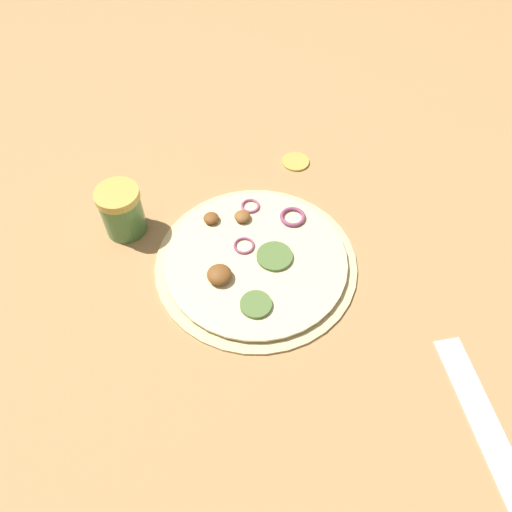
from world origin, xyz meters
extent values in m
plane|color=tan|center=(0.00, 0.00, 0.00)|extent=(3.00, 3.00, 0.00)
cylinder|color=beige|center=(0.00, 0.00, 0.00)|extent=(0.28, 0.28, 0.01)
cylinder|color=beige|center=(0.00, 0.00, 0.01)|extent=(0.25, 0.25, 0.00)
cylinder|color=#567538|center=(0.03, 0.00, 0.01)|extent=(0.05, 0.05, 0.00)
ellipsoid|color=brown|center=(-0.05, -0.03, 0.02)|extent=(0.03, 0.03, 0.02)
ellipsoid|color=brown|center=(-0.01, 0.07, 0.02)|extent=(0.02, 0.02, 0.01)
cylinder|color=#567538|center=(-0.01, -0.07, 0.01)|extent=(0.04, 0.04, 0.01)
torus|color=#934266|center=(0.06, 0.07, 0.01)|extent=(0.04, 0.04, 0.01)
torus|color=#934266|center=(-0.01, 0.02, 0.01)|extent=(0.03, 0.03, 0.00)
torus|color=#A34C70|center=(0.00, 0.10, 0.01)|extent=(0.03, 0.03, 0.00)
ellipsoid|color=brown|center=(-0.06, 0.07, 0.02)|extent=(0.02, 0.02, 0.01)
cube|color=silver|center=(0.23, -0.23, 0.00)|extent=(0.05, 0.20, 0.00)
cylinder|color=#4C7F42|center=(-0.18, 0.08, 0.03)|extent=(0.06, 0.06, 0.06)
cylinder|color=gold|center=(-0.18, 0.08, 0.07)|extent=(0.06, 0.06, 0.01)
cylinder|color=gold|center=(0.08, 0.20, 0.00)|extent=(0.04, 0.04, 0.01)
camera|label=1|loc=(-0.04, -0.41, 0.56)|focal=35.00mm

